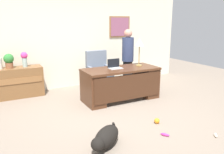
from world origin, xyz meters
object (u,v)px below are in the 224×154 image
Objects in this scene: credenza at (10,83)px; desk_lamp at (139,44)px; vase_with_flowers at (24,58)px; dog_toy_plush at (165,135)px; armchair at (99,73)px; dog_lying at (106,138)px; dog_toy_ball at (157,121)px; potted_plant at (9,60)px; laptop at (115,66)px; dog_toy_bone at (216,135)px; desk at (121,83)px; person_standing at (128,59)px.

desk_lamp is (2.96, -1.34, 0.95)m from credenza.
vase_with_flowers reaches higher than dog_toy_plush.
dog_lying is (-1.18, -2.84, -0.33)m from armchair.
dog_toy_ball is 0.50m from dog_toy_plush.
laptop is at bearing -30.95° from potted_plant.
dog_toy_bone is (0.62, -2.47, -0.82)m from laptop.
person_standing is (0.63, 0.73, 0.44)m from desk.
person_standing is at bearing 71.73° from dog_toy_plush.
laptop is at bearing -90.31° from armchair.
dog_toy_ball reaches higher than dog_toy_plush.
armchair is 3.04m from dog_toy_plush.
dog_toy_bone is (-0.08, -2.47, -1.31)m from desk_lamp.
dog_lying is at bearing -127.32° from person_standing.
dog_lying is 1.06m from dog_toy_plush.
dog_toy_ball is at bearing 13.65° from dog_lying.
armchair reaches higher than dog_toy_bone.
desk_lamp is 2.92m from vase_with_flowers.
desk_lamp is 2.15m from dog_toy_ball.
desk is at bearing -34.40° from laptop.
dog_toy_plush is at bearing -62.85° from vase_with_flowers.
vase_with_flowers is at bearing 123.36° from dog_toy_ball.
desk_lamp reaches higher than dog_lying.
potted_plant is at bearing 166.88° from person_standing.
armchair is 1.01m from laptop.
dog_lying is 6.59× the size of dog_toy_ball.
person_standing is 3.08m from potted_plant.
dog_lying is at bearing -77.79° from vase_with_flowers.
credenza is (-2.39, 1.43, -0.05)m from desk.
armchair reaches higher than desk.
person_standing is at bearing 87.39° from dog_toy_bone.
dog_toy_ball is (-0.70, -2.24, -0.82)m from person_standing.
potted_plant is 2.51× the size of dog_toy_bone.
potted_plant reaches higher than laptop.
dog_toy_bone is at bearing -75.93° from laptop.
potted_plant is at bearing 3.88° from credenza.
person_standing is at bearing 40.18° from laptop.
credenza reaches higher than dog_toy_bone.
laptop is 2.23× the size of dog_toy_bone.
dog_lying reaches higher than dog_toy_ball.
laptop is 2.06× the size of dog_toy_plush.
person_standing reaches higher than dog_toy_bone.
dog_toy_ball is 0.73× the size of dog_toy_bone.
dog_toy_ball is (2.30, -2.93, -0.91)m from potted_plant.
desk is at bearing 54.04° from dog_lying.
vase_with_flowers is (-0.70, 3.23, 0.83)m from dog_lying.
laptop reaches higher than dog_toy_ball.
credenza is 4.36× the size of potted_plant.
potted_plant reaches higher than dog_toy_bone.
credenza is 10.09× the size of dog_toy_plush.
dog_lying is 2.91m from desk_lamp.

